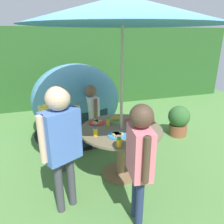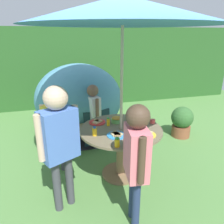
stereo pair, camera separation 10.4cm
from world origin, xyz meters
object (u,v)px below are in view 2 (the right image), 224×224
object	(u,v)px
juice_bottle_far_right	(117,142)
wooden_chair	(78,117)
snack_bowl	(116,120)
plate_far_left	(147,134)
child_in_pink_shirt	(136,152)
juice_bottle_center_back	(95,131)
garden_table	(121,141)
plate_near_right	(97,122)
dome_tent	(79,99)
juice_bottle_center_front	(126,142)
juice_bottle_near_left	(108,122)
plate_mid_right	(116,135)
child_in_white_shirt	(93,109)
plate_mid_left	(139,125)
patio_umbrella	(123,10)
cup_far	(153,121)
child_in_blue_shirt	(59,135)
cup_near	(129,120)
child_in_yellow_shirt	(55,121)
potted_plant	(182,121)

from	to	relation	value
juice_bottle_far_right	wooden_chair	bearing A→B (deg)	100.14
snack_bowl	plate_far_left	xyz separation A→B (m)	(0.25, -0.50, -0.03)
child_in_pink_shirt	juice_bottle_center_back	distance (m)	0.77
garden_table	juice_bottle_center_back	world-z (taller)	juice_bottle_center_back
garden_table	plate_near_right	distance (m)	0.43
dome_tent	child_in_pink_shirt	xyz separation A→B (m)	(0.25, -2.48, 0.17)
dome_tent	juice_bottle_center_front	size ratio (longest dim) A/B	16.58
plate_near_right	juice_bottle_center_back	world-z (taller)	juice_bottle_center_back
juice_bottle_near_left	plate_mid_right	bearing A→B (deg)	-86.63
child_in_white_shirt	wooden_chair	bearing A→B (deg)	-134.41
plate_mid_left	juice_bottle_near_left	bearing A→B (deg)	162.89
patio_umbrella	plate_far_left	size ratio (longest dim) A/B	10.04
garden_table	plate_mid_right	xyz separation A→B (m)	(-0.12, -0.19, 0.20)
cup_far	child_in_blue_shirt	bearing A→B (deg)	-159.83
plate_mid_left	cup_near	xyz separation A→B (m)	(-0.09, 0.17, 0.02)
juice_bottle_center_front	cup_far	world-z (taller)	juice_bottle_center_front
garden_table	plate_mid_left	world-z (taller)	plate_mid_left
snack_bowl	plate_mid_left	distance (m)	0.33
plate_near_right	juice_bottle_far_right	bearing A→B (deg)	-83.90
snack_bowl	juice_bottle_center_back	size ratio (longest dim) A/B	1.33
child_in_yellow_shirt	snack_bowl	size ratio (longest dim) A/B	7.63
potted_plant	child_in_yellow_shirt	bearing A→B (deg)	-167.59
wooden_chair	child_in_yellow_shirt	world-z (taller)	child_in_yellow_shirt
wooden_chair	cup_far	size ratio (longest dim) A/B	13.35
patio_umbrella	child_in_yellow_shirt	xyz separation A→B (m)	(-0.84, 0.35, -1.38)
potted_plant	plate_near_right	distance (m)	1.92
child_in_blue_shirt	juice_bottle_near_left	size ratio (longest dim) A/B	12.44
dome_tent	child_in_yellow_shirt	size ratio (longest dim) A/B	1.75
snack_bowl	plate_mid_right	distance (m)	0.44
plate_near_right	juice_bottle_center_front	bearing A→B (deg)	-76.80
plate_mid_right	juice_bottle_center_back	world-z (taller)	juice_bottle_center_back
plate_far_left	juice_bottle_center_back	xyz separation A→B (m)	(-0.63, 0.16, 0.04)
child_in_yellow_shirt	juice_bottle_far_right	bearing A→B (deg)	-28.13
child_in_yellow_shirt	juice_bottle_near_left	distance (m)	0.73
child_in_yellow_shirt	plate_far_left	world-z (taller)	child_in_yellow_shirt
plate_mid_left	cup_far	xyz separation A→B (m)	(0.22, 0.04, 0.01)
plate_mid_right	plate_near_right	distance (m)	0.49
garden_table	cup_far	xyz separation A→B (m)	(0.49, 0.06, 0.21)
plate_mid_right	juice_bottle_center_front	xyz separation A→B (m)	(0.03, -0.29, 0.05)
plate_mid_left	dome_tent	bearing A→B (deg)	110.96
potted_plant	child_in_pink_shirt	distance (m)	2.41
child_in_pink_shirt	juice_bottle_near_left	world-z (taller)	child_in_pink_shirt
child_in_pink_shirt	wooden_chair	bearing A→B (deg)	17.87
child_in_yellow_shirt	plate_far_left	size ratio (longest dim) A/B	5.25
plate_mid_left	juice_bottle_far_right	xyz separation A→B (m)	(-0.45, -0.47, 0.04)
garden_table	juice_bottle_near_left	bearing A→B (deg)	132.74
plate_mid_left	cup_near	distance (m)	0.19
child_in_white_shirt	juice_bottle_center_back	size ratio (longest dim) A/B	9.51
plate_far_left	cup_near	world-z (taller)	cup_near
dome_tent	juice_bottle_far_right	world-z (taller)	dome_tent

